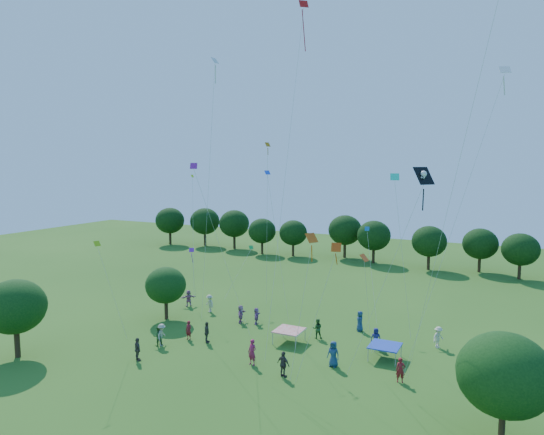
% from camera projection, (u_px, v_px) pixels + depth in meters
% --- Properties ---
extents(near_tree_west, '(4.51, 4.51, 5.95)m').
position_uv_depth(near_tree_west, '(15.00, 307.00, 36.15)').
color(near_tree_west, '#422B19').
rests_on(near_tree_west, ground).
extents(near_tree_north, '(3.78, 3.78, 4.94)m').
position_uv_depth(near_tree_north, '(166.00, 285.00, 45.27)').
color(near_tree_north, '#422B19').
rests_on(near_tree_north, ground).
extents(near_tree_east, '(4.83, 4.83, 5.86)m').
position_uv_depth(near_tree_east, '(505.00, 375.00, 25.02)').
color(near_tree_east, '#422B19').
rests_on(near_tree_east, ground).
extents(treeline, '(88.01, 8.77, 6.77)m').
position_uv_depth(treeline, '(388.00, 236.00, 70.30)').
color(treeline, '#422B19').
rests_on(treeline, ground).
extents(tent_red_stripe, '(2.20, 2.20, 1.10)m').
position_uv_depth(tent_red_stripe, '(289.00, 330.00, 39.41)').
color(tent_red_stripe, red).
rests_on(tent_red_stripe, ground).
extents(tent_blue, '(2.20, 2.20, 1.10)m').
position_uv_depth(tent_blue, '(385.00, 346.00, 36.05)').
color(tent_blue, '#1B3BB5').
rests_on(tent_blue, ground).
extents(crowd_person_0, '(0.92, 0.74, 1.64)m').
position_uv_depth(crowd_person_0, '(376.00, 338.00, 38.25)').
color(crowd_person_0, navy).
rests_on(crowd_person_0, ground).
extents(crowd_person_1, '(0.78, 0.58, 1.89)m').
position_uv_depth(crowd_person_1, '(252.00, 352.00, 35.06)').
color(crowd_person_1, '#9E1C46').
rests_on(crowd_person_1, ground).
extents(crowd_person_2, '(0.93, 0.60, 1.76)m').
position_uv_depth(crowd_person_2, '(501.00, 363.00, 33.30)').
color(crowd_person_2, '#275C2D').
rests_on(crowd_person_2, ground).
extents(crowd_person_3, '(1.24, 0.94, 1.73)m').
position_uv_depth(crowd_person_3, '(210.00, 303.00, 47.62)').
color(crowd_person_3, '#C0B499').
rests_on(crowd_person_3, ground).
extents(crowd_person_4, '(1.14, 0.76, 1.79)m').
position_uv_depth(crowd_person_4, '(283.00, 364.00, 33.06)').
color(crowd_person_4, '#3F3532').
rests_on(crowd_person_4, ground).
extents(crowd_person_5, '(1.46, 1.56, 1.69)m').
position_uv_depth(crowd_person_5, '(189.00, 298.00, 49.54)').
color(crowd_person_5, '#AE6594').
rests_on(crowd_person_5, ground).
extents(crowd_person_6, '(0.97, 0.58, 1.87)m').
position_uv_depth(crowd_person_6, '(333.00, 354.00, 34.77)').
color(crowd_person_6, navy).
rests_on(crowd_person_6, ground).
extents(crowd_person_7, '(0.72, 0.57, 1.68)m').
position_uv_depth(crowd_person_7, '(400.00, 370.00, 32.25)').
color(crowd_person_7, maroon).
rests_on(crowd_person_7, ground).
extents(crowd_person_8, '(0.85, 0.89, 1.62)m').
position_uv_depth(crowd_person_8, '(158.00, 336.00, 38.76)').
color(crowd_person_8, '#295826').
rests_on(crowd_person_8, ground).
extents(crowd_person_9, '(1.01, 1.23, 1.73)m').
position_uv_depth(crowd_person_9, '(438.00, 337.00, 38.29)').
color(crowd_person_9, beige).
rests_on(crowd_person_9, ground).
extents(crowd_person_10, '(0.80, 1.11, 1.73)m').
position_uv_depth(crowd_person_10, '(207.00, 332.00, 39.44)').
color(crowd_person_10, '#423E35').
rests_on(crowd_person_10, ground).
extents(crowd_person_11, '(0.88, 1.52, 1.53)m').
position_uv_depth(crowd_person_11, '(256.00, 316.00, 44.00)').
color(crowd_person_11, '#9B5B9D').
rests_on(crowd_person_11, ground).
extents(crowd_person_12, '(0.81, 1.00, 1.78)m').
position_uv_depth(crowd_person_12, '(360.00, 321.00, 42.17)').
color(crowd_person_12, navy).
rests_on(crowd_person_12, ground).
extents(crowd_person_13, '(0.61, 0.42, 1.58)m').
position_uv_depth(crowd_person_13, '(189.00, 330.00, 40.14)').
color(crowd_person_13, maroon).
rests_on(crowd_person_13, ground).
extents(crowd_person_14, '(0.92, 0.71, 1.66)m').
position_uv_depth(crowd_person_14, '(317.00, 329.00, 40.45)').
color(crowd_person_14, '#2B5524').
rests_on(crowd_person_14, ground).
extents(crowd_person_15, '(0.83, 1.27, 1.79)m').
position_uv_depth(crowd_person_15, '(162.00, 335.00, 38.78)').
color(crowd_person_15, '#AFA58C').
rests_on(crowd_person_15, ground).
extents(crowd_person_16, '(1.12, 0.92, 1.75)m').
position_uv_depth(crowd_person_16, '(138.00, 349.00, 35.79)').
color(crowd_person_16, '#463D38').
rests_on(crowd_person_16, ground).
extents(crowd_person_17, '(0.82, 1.62, 1.66)m').
position_uv_depth(crowd_person_17, '(241.00, 314.00, 44.38)').
color(crowd_person_17, '#A25E8F').
rests_on(crowd_person_17, ground).
extents(pirate_kite, '(5.09, 2.34, 13.06)m').
position_uv_depth(pirate_kite, '(421.00, 181.00, 25.68)').
color(pirate_kite, black).
extents(red_high_kite, '(0.75, 7.47, 25.48)m').
position_uv_depth(red_high_kite, '(297.00, 73.00, 35.68)').
color(red_high_kite, red).
extents(small_kite_0, '(1.43, 1.10, 9.09)m').
position_uv_depth(small_kite_0, '(309.00, 255.00, 28.99)').
color(small_kite_0, '#E4500D').
extents(small_kite_1, '(1.00, 1.48, 15.12)m').
position_uv_depth(small_kite_1, '(267.00, 187.00, 43.65)').
color(small_kite_1, orange).
extents(small_kite_2, '(0.46, 2.59, 7.84)m').
position_uv_depth(small_kite_2, '(104.00, 265.00, 34.48)').
color(small_kite_2, '#A4C311').
extents(small_kite_3, '(5.17, 7.33, 22.72)m').
position_uv_depth(small_kite_3, '(478.00, 84.00, 22.01)').
color(small_kite_3, '#2D961B').
extents(small_kite_4, '(2.42, 4.58, 7.51)m').
position_uv_depth(small_kite_4, '(369.00, 250.00, 43.32)').
color(small_kite_4, '#1165B2').
extents(small_kite_5, '(1.02, 1.87, 5.26)m').
position_uv_depth(small_kite_5, '(192.00, 257.00, 46.29)').
color(small_kite_5, purple).
extents(small_kite_6, '(2.76, 1.62, 21.27)m').
position_uv_depth(small_kite_6, '(212.00, 129.00, 37.95)').
color(small_kite_6, silver).
extents(small_kite_7, '(1.52, 2.10, 12.54)m').
position_uv_depth(small_kite_7, '(398.00, 206.00, 34.83)').
color(small_kite_7, '#0DD09F').
extents(small_kite_8, '(0.51, 2.96, 7.50)m').
position_uv_depth(small_kite_8, '(365.00, 272.00, 31.18)').
color(small_kite_8, '#CF410C').
extents(small_kite_9, '(2.74, 0.43, 8.74)m').
position_uv_depth(small_kite_9, '(330.00, 269.00, 27.81)').
color(small_kite_9, '#CF3F0A').
extents(small_kite_10, '(1.88, 2.73, 12.11)m').
position_uv_depth(small_kite_10, '(193.00, 215.00, 49.54)').
color(small_kite_10, '#E6FF16').
extents(small_kite_11, '(1.60, 3.28, 4.97)m').
position_uv_depth(small_kite_11, '(247.00, 256.00, 48.94)').
color(small_kite_11, green).
extents(small_kite_12, '(2.39, 0.54, 12.66)m').
position_uv_depth(small_kite_12, '(273.00, 210.00, 41.30)').
color(small_kite_12, blue).
extents(small_kite_13, '(1.70, 5.28, 13.29)m').
position_uv_depth(small_kite_13, '(210.00, 215.00, 33.50)').
color(small_kite_13, '#991990').
extents(small_kite_14, '(5.22, 1.94, 18.82)m').
position_uv_depth(small_kite_14, '(482.00, 140.00, 28.29)').
color(small_kite_14, silver).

